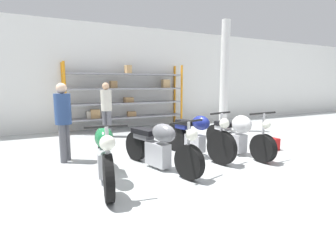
# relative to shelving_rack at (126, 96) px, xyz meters

# --- Properties ---
(ground_plane) EXTENTS (30.00, 30.00, 0.00)m
(ground_plane) POSITION_rel_shelving_rack_xyz_m (-0.43, -4.49, -1.15)
(ground_plane) COLOR #B2B7B7
(back_wall) EXTENTS (30.00, 0.08, 3.60)m
(back_wall) POSITION_rel_shelving_rack_xyz_m (-0.43, 0.36, 0.65)
(back_wall) COLOR white
(back_wall) RESTS_ON ground_plane
(shelving_rack) EXTENTS (4.20, 0.63, 2.26)m
(shelving_rack) POSITION_rel_shelving_rack_xyz_m (0.00, 0.00, 0.00)
(shelving_rack) COLOR orange
(shelving_rack) RESTS_ON ground_plane
(support_pillar) EXTENTS (0.28, 0.28, 3.60)m
(support_pillar) POSITION_rel_shelving_rack_xyz_m (2.74, -1.94, 0.65)
(support_pillar) COLOR silver
(support_pillar) RESTS_ON ground_plane
(motorcycle_green) EXTENTS (0.63, 2.17, 1.04)m
(motorcycle_green) POSITION_rel_shelving_rack_xyz_m (-1.95, -4.84, -0.67)
(motorcycle_green) COLOR black
(motorcycle_green) RESTS_ON ground_plane
(motorcycle_grey) EXTENTS (0.86, 2.07, 0.99)m
(motorcycle_grey) POSITION_rel_shelving_rack_xyz_m (-0.88, -4.63, -0.70)
(motorcycle_grey) COLOR black
(motorcycle_grey) RESTS_ON ground_plane
(motorcycle_blue) EXTENTS (0.68, 2.02, 1.03)m
(motorcycle_blue) POSITION_rel_shelving_rack_xyz_m (0.17, -4.28, -0.69)
(motorcycle_blue) COLOR black
(motorcycle_blue) RESTS_ON ground_plane
(motorcycle_white) EXTENTS (0.72, 2.03, 1.01)m
(motorcycle_white) POSITION_rel_shelving_rack_xyz_m (1.11, -4.48, -0.71)
(motorcycle_white) COLOR black
(motorcycle_white) RESTS_ON ground_plane
(person_browsing) EXTENTS (0.44, 0.44, 1.61)m
(person_browsing) POSITION_rel_shelving_rack_xyz_m (-1.00, -1.15, -0.20)
(person_browsing) COLOR #595960
(person_browsing) RESTS_ON ground_plane
(person_near_rack) EXTENTS (0.44, 0.44, 1.59)m
(person_near_rack) POSITION_rel_shelving_rack_xyz_m (-2.40, -3.33, -0.22)
(person_near_rack) COLOR #595960
(person_near_rack) RESTS_ON ground_plane
(toolbox) EXTENTS (0.44, 0.26, 0.28)m
(toolbox) POSITION_rel_shelving_rack_xyz_m (2.06, -4.55, -1.01)
(toolbox) COLOR red
(toolbox) RESTS_ON ground_plane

